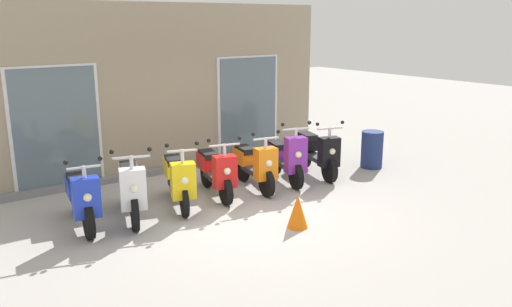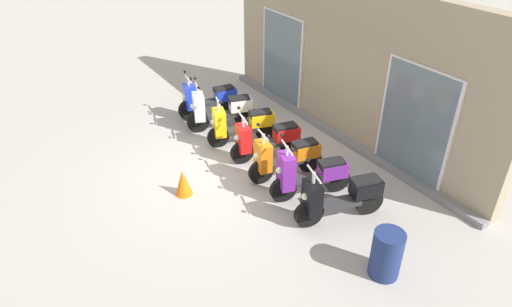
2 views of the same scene
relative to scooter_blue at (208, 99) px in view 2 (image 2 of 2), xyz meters
name	(u,v)px [view 2 (image 2 of 2)]	position (x,y,z in m)	size (l,w,h in m)	color
ground_plane	(226,170)	(2.36, -0.88, -0.46)	(40.00, 40.00, 0.00)	#A8A39E
storefront_facade	(346,65)	(2.36, 2.17, 1.18)	(7.92, 0.50, 3.41)	gray
scooter_blue	(208,99)	(0.00, 0.00, 0.00)	(0.60, 1.57, 1.19)	black
scooter_white	(220,110)	(0.75, -0.09, 0.04)	(0.83, 1.60, 1.26)	black
scooter_yellow	(241,124)	(1.61, -0.04, 0.03)	(0.77, 1.53, 1.22)	black
scooter_red	(266,139)	(2.41, 0.07, 0.00)	(0.72, 1.56, 1.17)	black
scooter_orange	(285,157)	(3.20, -0.01, 0.01)	(0.64, 1.56, 1.19)	black
scooter_purple	(309,174)	(3.94, -0.02, 0.02)	(0.77, 1.54, 1.27)	black
scooter_black	(340,197)	(4.76, -0.01, 0.02)	(0.78, 1.62, 1.20)	black
traffic_cone	(183,183)	(2.63, -1.94, -0.20)	(0.32, 0.32, 0.52)	orange
trash_bin	(386,254)	(6.08, -0.29, -0.07)	(0.46, 0.46, 0.79)	navy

